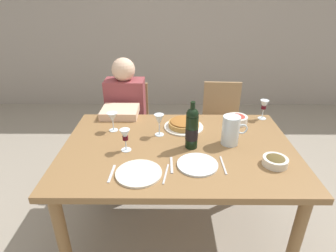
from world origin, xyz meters
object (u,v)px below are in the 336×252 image
object	(u,v)px
baked_tart	(184,124)
olive_bowl	(275,161)
diner_left	(125,122)
chair_right	(221,122)
dinner_plate_left_setting	(139,173)
wine_glass_left_diner	(125,136)
chair_left	(129,123)
water_pitcher	(231,132)
dinner_plate_right_setting	(197,165)
wine_glass_centre	(264,106)
salad_bowl	(237,119)
wine_bottle	(192,128)
dining_table	(178,158)
wine_glass_spare	(159,120)
wine_glass_right_diner	(112,118)

from	to	relation	value
baked_tart	olive_bowl	size ratio (longest dim) A/B	1.99
diner_left	chair_right	distance (m)	0.95
dinner_plate_left_setting	wine_glass_left_diner	bearing A→B (deg)	112.52
olive_bowl	chair_left	size ratio (longest dim) A/B	0.17
water_pitcher	dinner_plate_right_setting	bearing A→B (deg)	-132.54
wine_glass_left_diner	diner_left	distance (m)	0.75
water_pitcher	wine_glass_centre	world-z (taller)	water_pitcher
dinner_plate_left_setting	dinner_plate_right_setting	size ratio (longest dim) A/B	1.08
water_pitcher	chair_right	size ratio (longest dim) A/B	0.22
salad_bowl	baked_tart	bearing A→B (deg)	-169.66
wine_bottle	water_pitcher	distance (m)	0.26
salad_bowl	dining_table	bearing A→B (deg)	-142.80
wine_bottle	baked_tart	world-z (taller)	wine_bottle
baked_tart	diner_left	size ratio (longest dim) A/B	0.25
water_pitcher	olive_bowl	bearing A→B (deg)	-48.65
dinner_plate_right_setting	baked_tart	bearing A→B (deg)	96.76
salad_bowl	dinner_plate_left_setting	bearing A→B (deg)	-136.43
wine_bottle	wine_glass_centre	world-z (taller)	wine_bottle
salad_bowl	wine_glass_left_diner	size ratio (longest dim) A/B	1.07
dinner_plate_left_setting	chair_right	world-z (taller)	chair_right
diner_left	chair_right	size ratio (longest dim) A/B	1.33
dinner_plate_left_setting	diner_left	bearing A→B (deg)	103.36
wine_bottle	chair_right	world-z (taller)	wine_bottle
chair_left	dinner_plate_left_setting	bearing A→B (deg)	101.44
wine_glass_spare	dinner_plate_left_setting	xyz separation A→B (m)	(-0.10, -0.46, -0.11)
chair_left	diner_left	world-z (taller)	diner_left
dining_table	chair_right	world-z (taller)	chair_right
dinner_plate_left_setting	chair_left	bearing A→B (deg)	100.64
dining_table	salad_bowl	distance (m)	0.58
olive_bowl	chair_right	bearing A→B (deg)	95.15
wine_glass_right_diner	chair_right	bearing A→B (deg)	37.30
wine_glass_centre	olive_bowl	bearing A→B (deg)	-100.31
baked_tart	chair_left	xyz separation A→B (m)	(-0.50, 0.61, -0.29)
wine_glass_spare	wine_bottle	bearing A→B (deg)	-37.74
water_pitcher	wine_glass_left_diner	distance (m)	0.68
baked_tart	wine_glass_left_diner	distance (m)	0.50
water_pitcher	wine_glass_left_diner	bearing A→B (deg)	-172.58
wine_glass_left_diner	wine_glass_centre	distance (m)	1.11
water_pitcher	diner_left	distance (m)	1.03
chair_left	salad_bowl	bearing A→B (deg)	149.88
water_pitcher	olive_bowl	distance (m)	0.33
wine_bottle	water_pitcher	xyz separation A→B (m)	(0.26, 0.05, -0.05)
wine_bottle	wine_glass_right_diner	world-z (taller)	wine_bottle
dining_table	wine_glass_spare	distance (m)	0.29
dinner_plate_right_setting	wine_glass_left_diner	bearing A→B (deg)	159.06
wine_glass_spare	chair_right	distance (m)	1.03
wine_glass_right_diner	wine_glass_spare	xyz separation A→B (m)	(0.33, -0.07, 0.01)
olive_bowl	diner_left	bearing A→B (deg)	139.63
olive_bowl	dinner_plate_left_setting	xyz separation A→B (m)	(-0.78, -0.09, -0.02)
baked_tart	dinner_plate_right_setting	xyz separation A→B (m)	(0.06, -0.49, -0.02)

